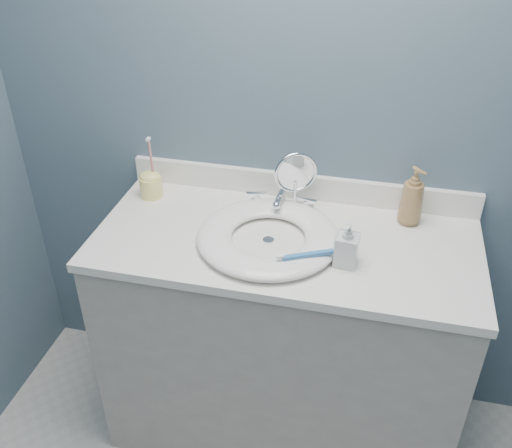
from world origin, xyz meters
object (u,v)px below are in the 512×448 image
(soap_bottle_amber, at_px, (412,196))
(toothbrush_holder, at_px, (151,183))
(makeup_mirror, at_px, (295,179))
(soap_bottle_clear, at_px, (347,243))

(soap_bottle_amber, distance_m, toothbrush_holder, 0.89)
(soap_bottle_amber, height_order, toothbrush_holder, toothbrush_holder)
(makeup_mirror, xyz_separation_m, soap_bottle_amber, (0.38, 0.01, -0.02))
(toothbrush_holder, bearing_deg, makeup_mirror, 2.56)
(soap_bottle_amber, bearing_deg, makeup_mirror, 138.08)
(soap_bottle_clear, distance_m, toothbrush_holder, 0.75)
(soap_bottle_amber, relative_size, soap_bottle_clear, 1.37)
(makeup_mirror, distance_m, soap_bottle_clear, 0.34)
(makeup_mirror, height_order, soap_bottle_clear, makeup_mirror)
(soap_bottle_clear, bearing_deg, makeup_mirror, 132.31)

